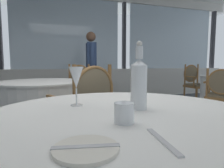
{
  "coord_description": "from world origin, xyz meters",
  "views": [
    {
      "loc": [
        -0.38,
        -1.72,
        0.97
      ],
      "look_at": [
        -0.05,
        -0.63,
        0.85
      ],
      "focal_mm": 30.68,
      "sensor_mm": 36.0,
      "label": 1
    }
  ],
  "objects": [
    {
      "name": "butter_knife",
      "position": [
        -0.31,
        -1.25,
        0.76
      ],
      "size": [
        0.17,
        0.05,
        0.0
      ],
      "primitive_type": "cube",
      "rotation": [
        0.0,
        0.0,
        -0.18
      ],
      "color": "silver",
      "rests_on": "foreground_table"
    },
    {
      "name": "dining_chair_0_2",
      "position": [
        0.01,
        1.82,
        0.57
      ],
      "size": [
        0.65,
        0.64,
        0.98
      ],
      "rotation": [
        0.0,
        0.0,
        10.41
      ],
      "color": "olive",
      "rests_on": "ground_plane"
    },
    {
      "name": "dining_chair_0_1",
      "position": [
        -0.09,
        0.07,
        0.56
      ],
      "size": [
        0.64,
        0.62,
        0.97
      ],
      "rotation": [
        0.0,
        0.0,
        8.32
      ],
      "color": "olive",
      "rests_on": "ground_plane"
    },
    {
      "name": "wine_glass",
      "position": [
        -0.27,
        -0.7,
        0.9
      ],
      "size": [
        0.08,
        0.08,
        0.21
      ],
      "color": "white",
      "rests_on": "foreground_table"
    },
    {
      "name": "window_wall_far",
      "position": [
        -0.0,
        3.65,
        1.19
      ],
      "size": [
        10.32,
        0.14,
        3.0
      ],
      "color": "silver",
      "rests_on": "ground_plane"
    },
    {
      "name": "dining_chair_1_2",
      "position": [
        2.14,
        0.62,
        0.54
      ],
      "size": [
        0.64,
        0.65,
        0.91
      ],
      "rotation": [
        0.0,
        0.0,
        13.14
      ],
      "color": "olive",
      "rests_on": "ground_plane"
    },
    {
      "name": "side_plate",
      "position": [
        -0.31,
        -1.25,
        0.76
      ],
      "size": [
        0.17,
        0.17,
        0.01
      ],
      "primitive_type": "cylinder",
      "color": "silver",
      "rests_on": "foreground_table"
    },
    {
      "name": "dining_chair_1_1",
      "position": [
        2.97,
        2.23,
        0.57
      ],
      "size": [
        0.55,
        0.49,
        0.98
      ],
      "rotation": [
        0.0,
        0.0,
        11.04
      ],
      "color": "olive",
      "rests_on": "ground_plane"
    },
    {
      "name": "water_tumbler",
      "position": [
        -0.13,
        -1.06,
        0.79
      ],
      "size": [
        0.08,
        0.08,
        0.08
      ],
      "primitive_type": "cylinder",
      "color": "white",
      "rests_on": "foreground_table"
    },
    {
      "name": "diner_person_0",
      "position": [
        0.43,
        2.56,
        0.97
      ],
      "size": [
        0.22,
        0.53,
        1.69
      ],
      "rotation": [
        0.0,
        0.0,
        6.21
      ],
      "color": "black",
      "rests_on": "ground_plane"
    },
    {
      "name": "background_table_0",
      "position": [
        -0.54,
        0.98,
        0.38
      ],
      "size": [
        1.16,
        1.16,
        0.75
      ],
      "color": "white",
      "rests_on": "ground_plane"
    },
    {
      "name": "ground_plane",
      "position": [
        0.0,
        0.0,
        0.0
      ],
      "size": [
        13.42,
        13.42,
        0.0
      ],
      "primitive_type": "plane",
      "color": "#4C5156"
    },
    {
      "name": "water_bottle",
      "position": [
        0.01,
        -0.87,
        0.88
      ],
      "size": [
        0.08,
        0.08,
        0.33
      ],
      "color": "white",
      "rests_on": "foreground_table"
    },
    {
      "name": "dinner_fork",
      "position": [
        -0.09,
        -1.26,
        0.75
      ],
      "size": [
        0.04,
        0.2,
        0.0
      ],
      "primitive_type": "cube",
      "rotation": [
        0.0,
        0.0,
        1.46
      ],
      "color": "silver",
      "rests_on": "foreground_table"
    }
  ]
}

